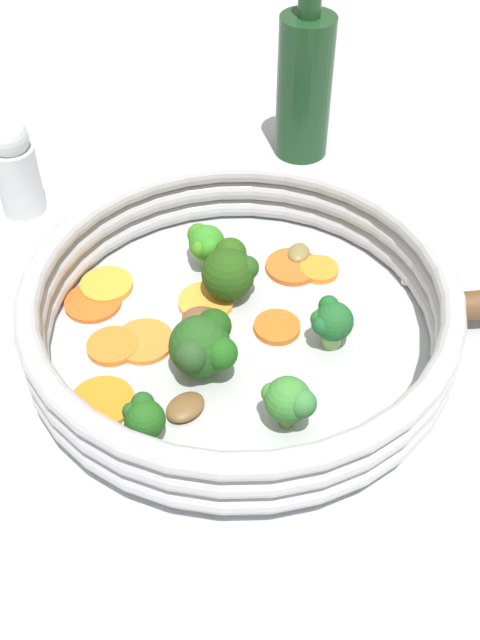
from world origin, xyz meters
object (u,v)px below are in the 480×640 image
Objects in this scene: broccoli_floret_3 at (289,400)px; mushroom_piece_0 at (185,407)px; carrot_slice_4 at (292,267)px; skillet at (240,338)px; salt_shaker at (15,167)px; oil_bottle at (304,84)px; carrot_slice_1 at (144,341)px; carrot_slice_6 at (93,303)px; mushroom_piece_1 at (202,322)px; carrot_slice_0 at (112,346)px; broccoli_floret_0 at (331,322)px; carrot_slice_8 at (319,269)px; broccoli_floret_5 at (230,270)px; carrot_slice_5 at (277,327)px; carrot_slice_7 at (206,302)px; broccoli_floret_1 at (144,418)px; mushroom_piece_2 at (299,253)px; broccoli_floret_4 at (202,345)px; broccoli_floret_2 at (205,243)px; carrot_slice_2 at (102,402)px; carrot_slice_3 at (107,285)px.

broccoli_floret_3 is 1.39× the size of mushroom_piece_0.
mushroom_piece_0 is at bearing 77.16° from carrot_slice_4.
broccoli_floret_3 reaches higher than skillet.
oil_bottle reaches higher than salt_shaker.
carrot_slice_6 is (0.06, -0.03, -0.00)m from carrot_slice_1.
carrot_slice_6 is 1.35× the size of mushroom_piece_1.
carrot_slice_0 is 0.84× the size of carrot_slice_6.
carrot_slice_1 is 1.02× the size of carrot_slice_4.
broccoli_floret_0 reaches higher than mushroom_piece_0.
broccoli_floret_0 is (-0.02, 0.08, 0.02)m from carrot_slice_8.
skillet is at bearing 115.90° from broccoli_floret_5.
carrot_slice_5 is at bearing -175.35° from carrot_slice_6.
carrot_slice_1 is at bearing 59.00° from carrot_slice_7.
carrot_slice_6 is at bearing -51.74° from broccoli_floret_1.
broccoli_floret_5 is 1.96× the size of mushroom_piece_2.
broccoli_floret_4 is (0.04, 0.13, 0.03)m from carrot_slice_4.
oil_bottle reaches higher than mushroom_piece_1.
carrot_slice_0 is 0.97× the size of broccoli_floret_2.
oil_bottle is at bearing -79.24° from broccoli_floret_3.
broccoli_floret_4 reaches higher than broccoli_floret_0.
carrot_slice_2 is 1.52× the size of mushroom_piece_0.
carrot_slice_0 is 0.90× the size of carrot_slice_3.
oil_bottle is (-0.02, -0.27, 0.06)m from carrot_slice_7.
carrot_slice_5 is 1.07× the size of mushroom_piece_1.
mushroom_piece_1 is (-0.01, -0.11, -0.01)m from broccoli_floret_1.
carrot_slice_3 is 0.30m from oil_bottle.
oil_bottle reaches higher than broccoli_floret_3.
mushroom_piece_1 reaches higher than carrot_slice_1.
carrot_slice_7 is (0.06, 0.06, 0.00)m from carrot_slice_4.
carrot_slice_2 is 0.06m from mushroom_piece_0.
carrot_slice_8 is 0.22m from oil_bottle.
carrot_slice_0 is 0.92× the size of broccoli_floret_3.
mushroom_piece_2 is (-0.06, -0.08, 0.00)m from carrot_slice_7.
broccoli_floret_5 is at bearing -169.10° from carrot_slice_3.
carrot_slice_3 is 0.16m from carrot_slice_4.
carrot_slice_5 is 0.38× the size of salt_shaker.
carrot_slice_1 is 1.03× the size of carrot_slice_7.
broccoli_floret_1 is at bearing 49.13° from broccoli_floret_0.
salt_shaker is 0.30m from oil_bottle.
mushroom_piece_0 is (-0.00, 0.13, -0.02)m from broccoli_floret_5.
carrot_slice_4 is 0.92× the size of broccoli_floret_5.
carrot_slice_8 is at bearing -111.89° from broccoli_floret_1.
skillet is 0.09m from carrot_slice_4.
carrot_slice_7 is at bearing 38.31° from carrot_slice_8.
broccoli_floret_2 is (0.07, 0.02, 0.02)m from carrot_slice_4.
carrot_slice_7 is 0.05m from broccoli_floret_2.
broccoli_floret_2 is at bearing 11.12° from carrot_slice_8.
broccoli_floret_3 is (0.01, 0.09, 0.00)m from broccoli_floret_0.
carrot_slice_0 is 0.17m from carrot_slice_4.
broccoli_floret_1 is at bearing 86.87° from oil_bottle.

